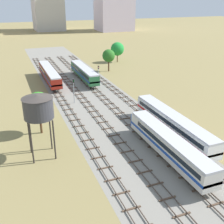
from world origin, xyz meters
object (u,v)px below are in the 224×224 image
diesel_railcar_centre_left_midfar (84,72)px  passenger_coach_far_left_far (49,74)px  passenger_coach_centre_mid (173,122)px  signal_post_nearest (74,88)px  diesel_railcar_centre_left_near (168,144)px  signal_post_near (98,73)px  water_tower (38,107)px

diesel_railcar_centre_left_midfar → passenger_coach_far_left_far: bearing=168.9°
diesel_railcar_centre_left_midfar → passenger_coach_far_left_far: 9.94m
passenger_coach_centre_mid → signal_post_nearest: 25.54m
diesel_railcar_centre_left_near → passenger_coach_far_left_far: 48.67m
diesel_railcar_centre_left_near → diesel_railcar_centre_left_midfar: (0.00, 45.78, 0.00)m
passenger_coach_far_left_far → signal_post_nearest: (2.44, -18.92, 1.08)m
signal_post_near → passenger_coach_far_left_far: bearing=147.4°
diesel_railcar_centre_left_midfar → signal_post_near: size_ratio=3.65×
signal_post_nearest → water_tower: bearing=-116.2°
diesel_railcar_centre_left_midfar → water_tower: bearing=-114.9°
diesel_railcar_centre_left_near → signal_post_nearest: signal_post_nearest is taller
passenger_coach_centre_mid → signal_post_nearest: (-12.19, 22.42, 1.08)m
passenger_coach_centre_mid → signal_post_near: size_ratio=3.92×
water_tower → diesel_railcar_centre_left_near: bearing=-24.2°
diesel_railcar_centre_left_near → signal_post_nearest: 29.70m
passenger_coach_far_left_far → water_tower: bearing=-101.2°
signal_post_nearest → signal_post_near: size_ratio=1.04×
diesel_railcar_centre_left_midfar → passenger_coach_far_left_far: (-9.75, 1.91, 0.02)m
passenger_coach_far_left_far → signal_post_nearest: size_ratio=3.75×
passenger_coach_centre_mid → diesel_railcar_centre_left_midfar: bearing=97.0°
diesel_railcar_centre_left_midfar → signal_post_nearest: 18.55m
signal_post_nearest → passenger_coach_centre_mid: bearing=-61.5°
passenger_coach_far_left_far → passenger_coach_centre_mid: bearing=-70.5°
passenger_coach_far_left_far → diesel_railcar_centre_left_midfar: bearing=-11.1°
passenger_coach_centre_mid → signal_post_near: 33.64m
diesel_railcar_centre_left_near → signal_post_nearest: size_ratio=3.49×
passenger_coach_centre_mid → passenger_coach_far_left_far: bearing=109.5°
passenger_coach_far_left_far → diesel_railcar_centre_left_near: bearing=-78.4°
diesel_railcar_centre_left_midfar → diesel_railcar_centre_left_near: bearing=-90.0°
diesel_railcar_centre_left_near → passenger_coach_centre_mid: size_ratio=0.93×
signal_post_nearest → signal_post_near: 14.79m
diesel_railcar_centre_left_midfar → signal_post_nearest: size_ratio=3.49×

